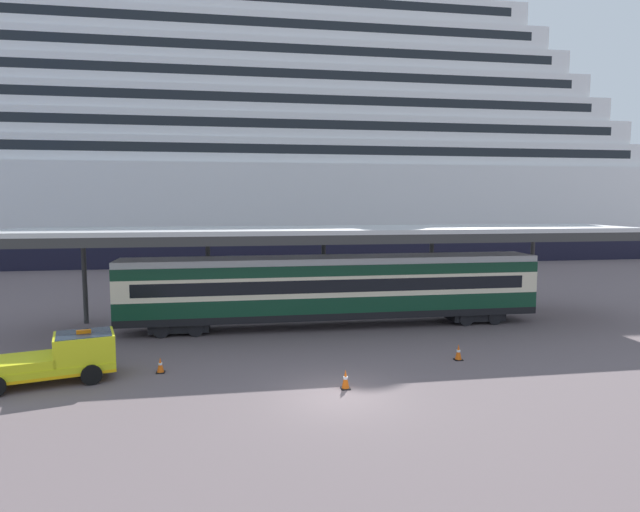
{
  "coord_description": "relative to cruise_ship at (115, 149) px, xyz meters",
  "views": [
    {
      "loc": [
        -3.79,
        -18.77,
        7.24
      ],
      "look_at": [
        0.56,
        7.8,
        4.5
      ],
      "focal_mm": 29.78,
      "sensor_mm": 36.0,
      "label": 1
    }
  ],
  "objects": [
    {
      "name": "traffic_cone_mid",
      "position": [
        24.8,
        -49.28,
        -13.63
      ],
      "size": [
        0.36,
        0.36,
        0.75
      ],
      "color": "black",
      "rests_on": "ground"
    },
    {
      "name": "traffic_cone_near",
      "position": [
        18.88,
        -52.15,
        -13.62
      ],
      "size": [
        0.36,
        0.36,
        0.77
      ],
      "color": "black",
      "rests_on": "ground"
    },
    {
      "name": "ground_plane",
      "position": [
        18.46,
        -52.96,
        -14.0
      ],
      "size": [
        400.0,
        400.0,
        0.0
      ],
      "primitive_type": "plane",
      "color": "#655759"
    },
    {
      "name": "train_carriage",
      "position": [
        20.32,
        -41.83,
        -11.68
      ],
      "size": [
        24.04,
        2.81,
        4.11
      ],
      "color": "black",
      "rests_on": "ground"
    },
    {
      "name": "service_truck",
      "position": [
        7.63,
        -49.38,
        -13.01
      ],
      "size": [
        5.55,
        3.33,
        2.02
      ],
      "color": "yellow",
      "rests_on": "ground"
    },
    {
      "name": "cruise_ship",
      "position": [
        0.0,
        0.0,
        0.0
      ],
      "size": [
        146.71,
        23.83,
        40.89
      ],
      "color": "black",
      "rests_on": "ground"
    },
    {
      "name": "traffic_cone_far",
      "position": [
        11.5,
        -48.97,
        -13.66
      ],
      "size": [
        0.36,
        0.36,
        0.68
      ],
      "color": "black",
      "rests_on": "ground"
    },
    {
      "name": "platform_canopy",
      "position": [
        20.32,
        -41.4,
        -8.49
      ],
      "size": [
        36.15,
        6.22,
        5.75
      ],
      "color": "silver",
      "rests_on": "ground"
    }
  ]
}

